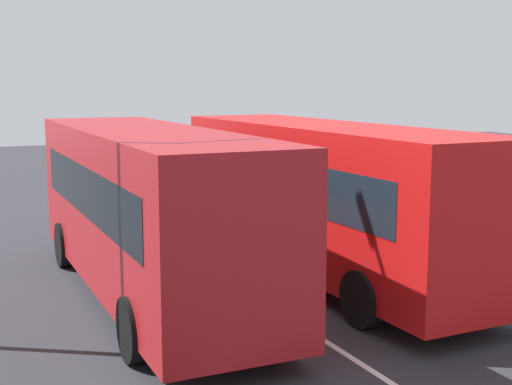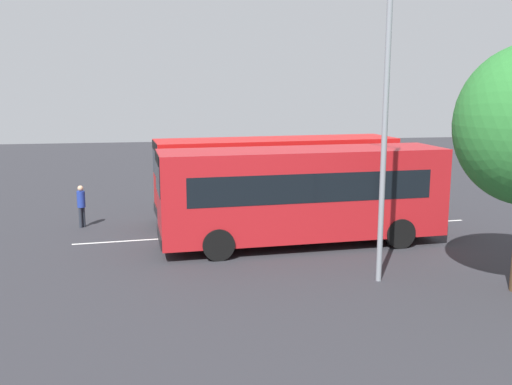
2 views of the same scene
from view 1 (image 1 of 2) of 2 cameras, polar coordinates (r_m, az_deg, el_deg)
ground_plane at (r=15.73m, az=-1.72°, el=-7.34°), size 74.86×74.86×0.00m
bus_far_left at (r=16.00m, az=5.51°, el=-0.10°), size 10.32×3.39×3.46m
bus_center_left at (r=14.54m, az=-8.75°, el=-1.07°), size 10.27×3.10×3.46m
pedestrian at (r=23.44m, az=-3.51°, el=0.57°), size 0.45×0.45×1.72m
lane_stripe_outer_left at (r=15.73m, az=-1.72°, el=-7.32°), size 15.86×1.28×0.01m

